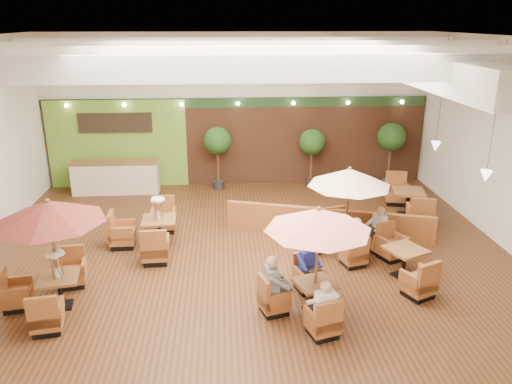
{
  "coord_description": "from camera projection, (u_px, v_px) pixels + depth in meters",
  "views": [
    {
      "loc": [
        -0.55,
        -12.16,
        5.9
      ],
      "look_at": [
        0.3,
        0.5,
        1.5
      ],
      "focal_mm": 35.0,
      "sensor_mm": 36.0,
      "label": 1
    }
  ],
  "objects": [
    {
      "name": "room",
      "position": [
        252.0,
        109.0,
        13.4
      ],
      "size": [
        14.04,
        14.0,
        5.52
      ],
      "color": "#381E0F",
      "rests_on": "ground"
    },
    {
      "name": "service_counter",
      "position": [
        116.0,
        177.0,
        17.77
      ],
      "size": [
        3.0,
        0.75,
        1.18
      ],
      "color": "beige",
      "rests_on": "ground"
    },
    {
      "name": "booth_divider",
      "position": [
        327.0,
        222.0,
        14.25
      ],
      "size": [
        5.72,
        1.88,
        0.82
      ],
      "primitive_type": "cube",
      "rotation": [
        0.0,
        0.0,
        -0.29
      ],
      "color": "brown",
      "rests_on": "ground"
    },
    {
      "name": "table_0",
      "position": [
        49.0,
        231.0,
        10.25
      ],
      "size": [
        2.4,
        2.5,
        2.49
      ],
      "rotation": [
        0.0,
        0.0,
        0.16
      ],
      "color": "brown",
      "rests_on": "ground"
    },
    {
      "name": "table_1",
      "position": [
        315.0,
        237.0,
        10.1
      ],
      "size": [
        2.32,
        2.45,
        2.39
      ],
      "rotation": [
        0.0,
        0.0,
        0.3
      ],
      "color": "brown",
      "rests_on": "ground"
    },
    {
      "name": "table_2",
      "position": [
        348.0,
        194.0,
        12.92
      ],
      "size": [
        2.41,
        2.41,
        2.36
      ],
      "rotation": [
        0.0,
        0.0,
        0.28
      ],
      "color": "brown",
      "rests_on": "ground"
    },
    {
      "name": "table_3",
      "position": [
        150.0,
        230.0,
        13.58
      ],
      "size": [
        1.82,
        2.7,
        1.57
      ],
      "rotation": [
        0.0,
        0.0,
        0.04
      ],
      "color": "brown",
      "rests_on": "ground"
    },
    {
      "name": "table_4",
      "position": [
        404.0,
        263.0,
        11.99
      ],
      "size": [
        1.11,
        2.69,
        0.94
      ],
      "rotation": [
        0.0,
        0.0,
        0.43
      ],
      "color": "brown",
      "rests_on": "ground"
    },
    {
      "name": "table_5",
      "position": [
        407.0,
        203.0,
        15.73
      ],
      "size": [
        1.12,
        2.94,
        1.06
      ],
      "rotation": [
        0.0,
        0.0,
        -0.21
      ],
      "color": "brown",
      "rests_on": "ground"
    },
    {
      "name": "topiary_0",
      "position": [
        217.0,
        143.0,
        17.82
      ],
      "size": [
        0.99,
        0.99,
        2.3
      ],
      "color": "black",
      "rests_on": "ground"
    },
    {
      "name": "topiary_1",
      "position": [
        312.0,
        144.0,
        18.06
      ],
      "size": [
        0.94,
        0.94,
        2.17
      ],
      "color": "black",
      "rests_on": "ground"
    },
    {
      "name": "topiary_2",
      "position": [
        391.0,
        139.0,
        18.21
      ],
      "size": [
        1.01,
        1.01,
        2.36
      ],
      "color": "black",
      "rests_on": "ground"
    },
    {
      "name": "diner_0",
      "position": [
        324.0,
        302.0,
        9.61
      ],
      "size": [
        0.42,
        0.38,
        0.77
      ],
      "rotation": [
        0.0,
        0.0,
        0.31
      ],
      "color": "white",
      "rests_on": "ground"
    },
    {
      "name": "diner_1",
      "position": [
        309.0,
        261.0,
        11.25
      ],
      "size": [
        0.41,
        0.38,
        0.73
      ],
      "rotation": [
        0.0,
        0.0,
        3.57
      ],
      "color": "#2530A0",
      "rests_on": "ground"
    },
    {
      "name": "diner_2",
      "position": [
        274.0,
        280.0,
        10.36
      ],
      "size": [
        0.38,
        0.45,
        0.86
      ],
      "rotation": [
        0.0,
        0.0,
        4.85
      ],
      "color": "slate",
      "rests_on": "ground"
    },
    {
      "name": "diner_3",
      "position": [
        355.0,
        237.0,
        12.38
      ],
      "size": [
        0.45,
        0.38,
        0.86
      ],
      "rotation": [
        0.0,
        0.0,
        0.15
      ],
      "color": "#2530A0",
      "rests_on": "ground"
    },
    {
      "name": "diner_4",
      "position": [
        378.0,
        224.0,
        13.26
      ],
      "size": [
        0.39,
        0.43,
        0.78
      ],
      "rotation": [
        0.0,
        0.0,
        1.89
      ],
      "color": "white",
      "rests_on": "ground"
    }
  ]
}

